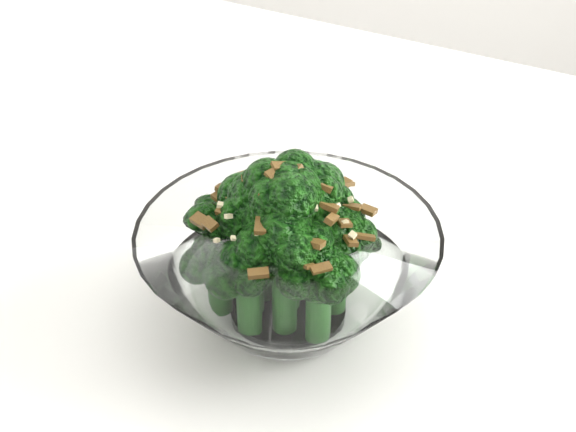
{
  "coord_description": "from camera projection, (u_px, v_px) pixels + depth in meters",
  "views": [
    {
      "loc": [
        0.07,
        -0.64,
        1.11
      ],
      "look_at": [
        0.03,
        -0.25,
        0.83
      ],
      "focal_mm": 50.0,
      "sensor_mm": 36.0,
      "label": 1
    }
  ],
  "objects": [
    {
      "name": "table",
      "position": [
        191.0,
        278.0,
        0.66
      ],
      "size": [
        1.42,
        1.22,
        0.75
      ],
      "color": "white",
      "rests_on": "ground"
    },
    {
      "name": "broccoli_dish",
      "position": [
        285.0,
        261.0,
        0.5
      ],
      "size": [
        0.19,
        0.19,
        0.12
      ],
      "color": "white",
      "rests_on": "table"
    }
  ]
}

